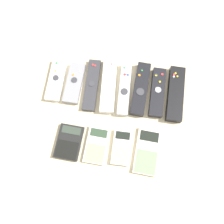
{
  "coord_description": "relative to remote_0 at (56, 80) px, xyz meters",
  "views": [
    {
      "loc": [
        0.03,
        -0.2,
        0.78
      ],
      "look_at": [
        0.0,
        0.03,
        0.01
      ],
      "focal_mm": 35.0,
      "sensor_mm": 36.0,
      "label": 1
    }
  ],
  "objects": [
    {
      "name": "ground_plane",
      "position": [
        0.23,
        -0.13,
        -0.01
      ],
      "size": [
        3.0,
        3.0,
        0.0
      ],
      "primitive_type": "plane",
      "color": "beige"
    },
    {
      "name": "remote_0",
      "position": [
        0.0,
        0.0,
        0.0
      ],
      "size": [
        0.05,
        0.17,
        0.02
      ],
      "rotation": [
        0.0,
        0.0,
        -0.0
      ],
      "color": "white",
      "rests_on": "ground_plane"
    },
    {
      "name": "remote_1",
      "position": [
        0.07,
        -0.0,
        0.0
      ],
      "size": [
        0.06,
        0.16,
        0.02
      ],
      "rotation": [
        0.0,
        0.0,
        -0.03
      ],
      "color": "gray",
      "rests_on": "ground_plane"
    },
    {
      "name": "remote_2",
      "position": [
        0.14,
        -0.0,
        -0.0
      ],
      "size": [
        0.05,
        0.21,
        0.02
      ],
      "rotation": [
        0.0,
        0.0,
        0.01
      ],
      "color": "#333338",
      "rests_on": "ground_plane"
    },
    {
      "name": "remote_3",
      "position": [
        0.2,
        0.0,
        0.0
      ],
      "size": [
        0.06,
        0.22,
        0.03
      ],
      "rotation": [
        0.0,
        0.0,
        0.05
      ],
      "color": "white",
      "rests_on": "ground_plane"
    },
    {
      "name": "remote_4",
      "position": [
        0.27,
        -0.01,
        0.0
      ],
      "size": [
        0.04,
        0.21,
        0.03
      ],
      "rotation": [
        0.0,
        0.0,
        0.02
      ],
      "color": "#B7B7BC",
      "rests_on": "ground_plane"
    },
    {
      "name": "remote_5",
      "position": [
        0.33,
        0.0,
        0.0
      ],
      "size": [
        0.06,
        0.21,
        0.03
      ],
      "rotation": [
        0.0,
        0.0,
        -0.06
      ],
      "color": "black",
      "rests_on": "ground_plane"
    },
    {
      "name": "remote_6",
      "position": [
        0.39,
        -0.0,
        0.0
      ],
      "size": [
        0.05,
        0.19,
        0.03
      ],
      "rotation": [
        0.0,
        0.0,
        -0.02
      ],
      "color": "black",
      "rests_on": "ground_plane"
    },
    {
      "name": "remote_7",
      "position": [
        0.46,
        -0.0,
        0.0
      ],
      "size": [
        0.06,
        0.22,
        0.03
      ],
      "rotation": [
        0.0,
        0.0,
        -0.03
      ],
      "color": "black",
      "rests_on": "ground_plane"
    },
    {
      "name": "calculator_0",
      "position": [
        0.09,
        -0.23,
        -0.0
      ],
      "size": [
        0.09,
        0.13,
        0.02
      ],
      "rotation": [
        0.0,
        0.0,
        -0.06
      ],
      "color": "black",
      "rests_on": "ground_plane"
    },
    {
      "name": "calculator_1",
      "position": [
        0.19,
        -0.23,
        -0.0
      ],
      "size": [
        0.08,
        0.13,
        0.01
      ],
      "rotation": [
        0.0,
        0.0,
        -0.05
      ],
      "color": "silver",
      "rests_on": "ground_plane"
    },
    {
      "name": "calculator_2",
      "position": [
        0.28,
        -0.23,
        -0.0
      ],
      "size": [
        0.06,
        0.12,
        0.02
      ],
      "rotation": [
        0.0,
        0.0,
        -0.0
      ],
      "color": "silver",
      "rests_on": "ground_plane"
    },
    {
      "name": "calculator_3",
      "position": [
        0.37,
        -0.23,
        -0.0
      ],
      "size": [
        0.09,
        0.16,
        0.01
      ],
      "rotation": [
        0.0,
        0.0,
        -0.06
      ],
      "color": "beige",
      "rests_on": "ground_plane"
    }
  ]
}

